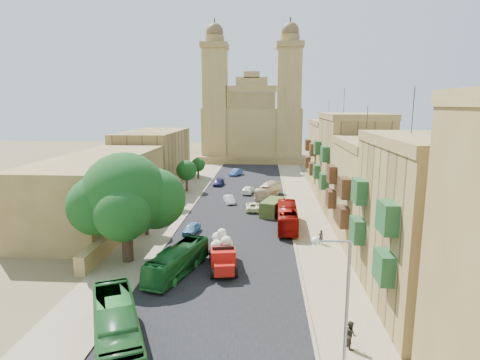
# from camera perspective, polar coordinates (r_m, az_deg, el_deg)

# --- Properties ---
(ground) EXTENTS (260.00, 260.00, 0.00)m
(ground) POSITION_cam_1_polar(r_m,az_deg,el_deg) (35.67, -2.78, -14.19)
(ground) COLOR brown
(road_surface) EXTENTS (14.00, 140.00, 0.01)m
(road_surface) POSITION_cam_1_polar(r_m,az_deg,el_deg) (64.04, 0.23, -2.85)
(road_surface) COLOR black
(road_surface) RESTS_ON ground
(sidewalk_east) EXTENTS (5.00, 140.00, 0.01)m
(sidewalk_east) POSITION_cam_1_polar(r_m,az_deg,el_deg) (64.18, 8.74, -2.95)
(sidewalk_east) COLOR #857757
(sidewalk_east) RESTS_ON ground
(sidewalk_west) EXTENTS (5.00, 140.00, 0.01)m
(sidewalk_west) POSITION_cam_1_polar(r_m,az_deg,el_deg) (65.29, -8.13, -2.70)
(sidewalk_west) COLOR #857757
(sidewalk_west) RESTS_ON ground
(kerb_east) EXTENTS (0.25, 140.00, 0.12)m
(kerb_east) POSITION_cam_1_polar(r_m,az_deg,el_deg) (63.99, 6.51, -2.88)
(kerb_east) COLOR #857757
(kerb_east) RESTS_ON ground
(kerb_west) EXTENTS (0.25, 140.00, 0.12)m
(kerb_west) POSITION_cam_1_polar(r_m,az_deg,el_deg) (64.81, -5.96, -2.70)
(kerb_west) COLOR #857757
(kerb_west) RESTS_ON ground
(townhouse_a) EXTENTS (9.00, 14.00, 16.40)m
(townhouse_a) POSITION_cam_1_polar(r_m,az_deg,el_deg) (32.74, 25.54, -5.60)
(townhouse_a) COLOR olive
(townhouse_a) RESTS_ON ground
(townhouse_b) EXTENTS (9.00, 14.00, 14.90)m
(townhouse_b) POSITION_cam_1_polar(r_m,az_deg,el_deg) (45.79, 19.05, -1.68)
(townhouse_b) COLOR olive
(townhouse_b) RESTS_ON ground
(townhouse_c) EXTENTS (9.00, 14.00, 17.40)m
(townhouse_c) POSITION_cam_1_polar(r_m,az_deg,el_deg) (58.99, 15.61, 2.41)
(townhouse_c) COLOR olive
(townhouse_c) RESTS_ON ground
(townhouse_d) EXTENTS (9.00, 14.00, 15.90)m
(townhouse_d) POSITION_cam_1_polar(r_m,az_deg,el_deg) (72.72, 13.35, 3.42)
(townhouse_d) COLOR olive
(townhouse_d) RESTS_ON ground
(west_wall) EXTENTS (1.00, 40.00, 1.80)m
(west_wall) POSITION_cam_1_polar(r_m,az_deg,el_deg) (56.41, -13.21, -4.07)
(west_wall) COLOR olive
(west_wall) RESTS_ON ground
(west_building_low) EXTENTS (10.00, 28.00, 8.40)m
(west_building_low) POSITION_cam_1_polar(r_m,az_deg,el_deg) (55.72, -19.37, -1.10)
(west_building_low) COLOR olive
(west_building_low) RESTS_ON ground
(west_building_mid) EXTENTS (10.00, 22.00, 10.00)m
(west_building_mid) POSITION_cam_1_polar(r_m,az_deg,el_deg) (79.82, -12.17, 3.25)
(west_building_mid) COLOR olive
(west_building_mid) RESTS_ON ground
(church) EXTENTS (28.00, 22.50, 36.30)m
(church) POSITION_cam_1_polar(r_m,az_deg,el_deg) (110.95, 1.77, 7.85)
(church) COLOR olive
(church) RESTS_ON ground
(ficus_tree) EXTENTS (10.65, 9.80, 10.65)m
(ficus_tree) POSITION_cam_1_polar(r_m,az_deg,el_deg) (39.44, -15.91, -2.48)
(ficus_tree) COLOR #36281B
(ficus_tree) RESTS_ON ground
(street_tree_a) EXTENTS (3.03, 3.03, 4.66)m
(street_tree_a) POSITION_cam_1_polar(r_m,az_deg,el_deg) (47.74, -13.21, -4.01)
(street_tree_a) COLOR #36281B
(street_tree_a) RESTS_ON ground
(street_tree_b) EXTENTS (2.89, 2.89, 4.45)m
(street_tree_b) POSITION_cam_1_polar(r_m,az_deg,el_deg) (59.04, -9.86, -1.22)
(street_tree_b) COLOR #36281B
(street_tree_b) RESTS_ON ground
(street_tree_c) EXTENTS (3.57, 3.57, 5.50)m
(street_tree_c) POSITION_cam_1_polar(r_m,az_deg,el_deg) (70.43, -7.62, 1.35)
(street_tree_c) COLOR #36281B
(street_tree_c) RESTS_ON ground
(street_tree_d) EXTENTS (2.82, 2.82, 4.33)m
(street_tree_d) POSITION_cam_1_polar(r_m,az_deg,el_deg) (82.21, -5.98, 2.16)
(street_tree_d) COLOR #36281B
(street_tree_d) RESTS_ON ground
(streetlamp) EXTENTS (2.11, 0.44, 8.22)m
(streetlamp) POSITION_cam_1_polar(r_m,az_deg,el_deg) (22.75, 13.84, -15.16)
(streetlamp) COLOR gray
(streetlamp) RESTS_ON ground
(red_truck) EXTENTS (3.25, 6.30, 3.53)m
(red_truck) POSITION_cam_1_polar(r_m,az_deg,el_deg) (37.72, -2.52, -10.21)
(red_truck) COLOR #AE140D
(red_truck) RESTS_ON ground
(olive_pickup) EXTENTS (3.71, 5.50, 2.09)m
(olive_pickup) POSITION_cam_1_polar(r_m,az_deg,el_deg) (55.59, 4.64, -3.91)
(olive_pickup) COLOR #415620
(olive_pickup) RESTS_ON ground
(bus_green_south) EXTENTS (6.68, 10.77, 2.98)m
(bus_green_south) POSITION_cam_1_polar(r_m,az_deg,el_deg) (26.91, -17.15, -19.96)
(bus_green_south) COLOR #205E25
(bus_green_south) RESTS_ON ground
(bus_green_north) EXTENTS (4.52, 9.18, 2.49)m
(bus_green_north) POSITION_cam_1_polar(r_m,az_deg,el_deg) (36.97, -8.86, -11.28)
(bus_green_north) COLOR #186123
(bus_green_north) RESTS_ON ground
(bus_red_east) EXTENTS (2.61, 10.01, 2.77)m
(bus_red_east) POSITION_cam_1_polar(r_m,az_deg,el_deg) (49.85, 6.74, -5.23)
(bus_red_east) COLOR #880804
(bus_red_east) RESTS_ON ground
(bus_cream_east) EXTENTS (4.43, 8.71, 2.37)m
(bus_cream_east) POSITION_cam_1_polar(r_m,az_deg,el_deg) (65.32, 4.04, -1.55)
(bus_cream_east) COLOR beige
(bus_cream_east) RESTS_ON ground
(car_blue_a) EXTENTS (1.97, 3.64, 1.18)m
(car_blue_a) POSITION_cam_1_polar(r_m,az_deg,el_deg) (48.02, -6.91, -6.85)
(car_blue_a) COLOR teal
(car_blue_a) RESTS_ON ground
(car_white_a) EXTENTS (2.23, 3.77, 1.17)m
(car_white_a) POSITION_cam_1_polar(r_m,az_deg,el_deg) (61.89, -1.55, -2.78)
(car_white_a) COLOR white
(car_white_a) RESTS_ON ground
(car_cream) EXTENTS (2.26, 4.45, 1.20)m
(car_cream) POSITION_cam_1_polar(r_m,az_deg,el_deg) (57.73, 1.82, -3.76)
(car_cream) COLOR #F5F2B8
(car_cream) RESTS_ON ground
(car_dkblue) EXTENTS (2.01, 4.21, 1.18)m
(car_dkblue) POSITION_cam_1_polar(r_m,az_deg,el_deg) (75.44, -3.04, -0.34)
(car_dkblue) COLOR #16184B
(car_dkblue) RESTS_ON ground
(car_white_b) EXTENTS (2.25, 4.28, 1.39)m
(car_white_b) POSITION_cam_1_polar(r_m,az_deg,el_deg) (68.43, 1.14, -1.38)
(car_white_b) COLOR white
(car_white_b) RESTS_ON ground
(car_blue_b) EXTENTS (2.90, 4.54, 1.41)m
(car_blue_b) POSITION_cam_1_polar(r_m,az_deg,el_deg) (86.07, -0.59, 1.13)
(car_blue_b) COLOR #325798
(car_blue_b) RESTS_ON ground
(pedestrian_a) EXTENTS (0.67, 0.53, 1.60)m
(pedestrian_a) POSITION_cam_1_polar(r_m,az_deg,el_deg) (44.93, 11.42, -7.95)
(pedestrian_a) COLOR #28262C
(pedestrian_a) RESTS_ON ground
(pedestrian_b) EXTENTS (0.88, 1.01, 1.78)m
(pedestrian_b) POSITION_cam_1_polar(r_m,az_deg,el_deg) (27.65, 15.42, -20.41)
(pedestrian_b) COLOR #302B25
(pedestrian_b) RESTS_ON ground
(pedestrian_c) EXTENTS (0.54, 1.02, 1.66)m
(pedestrian_c) POSITION_cam_1_polar(r_m,az_deg,el_deg) (54.13, 7.56, -4.58)
(pedestrian_c) COLOR #39393D
(pedestrian_c) RESTS_ON ground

